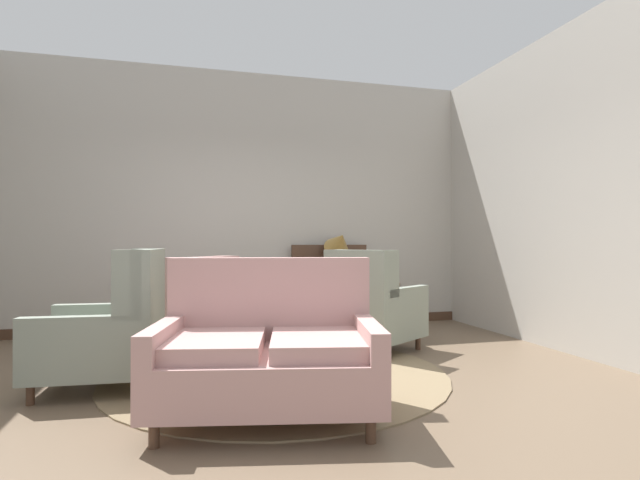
# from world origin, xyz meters

# --- Properties ---
(ground) EXTENTS (8.38, 8.38, 0.00)m
(ground) POSITION_xyz_m (0.00, 0.00, 0.00)
(ground) COLOR brown
(wall_back) EXTENTS (6.14, 0.08, 3.33)m
(wall_back) POSITION_xyz_m (0.00, 2.64, 1.67)
(wall_back) COLOR #BCB7AD
(wall_back) RESTS_ON ground
(wall_right) EXTENTS (0.08, 3.69, 3.33)m
(wall_right) POSITION_xyz_m (2.99, 0.79, 1.67)
(wall_right) COLOR #BCB7AD
(wall_right) RESTS_ON ground
(baseboard_back) EXTENTS (5.98, 0.03, 0.12)m
(baseboard_back) POSITION_xyz_m (0.00, 2.58, 0.06)
(baseboard_back) COLOR #4C3323
(baseboard_back) RESTS_ON ground
(area_rug) EXTENTS (2.83, 2.83, 0.01)m
(area_rug) POSITION_xyz_m (0.00, 0.30, 0.01)
(area_rug) COLOR #847051
(area_rug) RESTS_ON ground
(coffee_table) EXTENTS (0.83, 0.83, 0.52)m
(coffee_table) POSITION_xyz_m (-0.02, 0.45, 0.42)
(coffee_table) COLOR #4C3323
(coffee_table) RESTS_ON ground
(porcelain_vase) EXTENTS (0.15, 0.15, 0.37)m
(porcelain_vase) POSITION_xyz_m (0.03, 0.39, 0.68)
(porcelain_vase) COLOR brown
(porcelain_vase) RESTS_ON coffee_table
(settee) EXTENTS (1.54, 1.15, 1.01)m
(settee) POSITION_xyz_m (-0.24, -0.67, 0.41)
(settee) COLOR tan
(settee) RESTS_ON ground
(armchair_foreground_right) EXTENTS (0.94, 0.88, 1.06)m
(armchair_foreground_right) POSITION_xyz_m (-1.30, 0.28, 0.44)
(armchair_foreground_right) COLOR gray
(armchair_foreground_right) RESTS_ON ground
(armchair_far_left) EXTENTS (1.10, 1.07, 1.04)m
(armchair_far_left) POSITION_xyz_m (1.08, 0.91, 0.44)
(armchair_far_left) COLOR gray
(armchair_far_left) RESTS_ON ground
(armchair_near_sideboard) EXTENTS (1.14, 1.14, 0.98)m
(armchair_near_sideboard) POSITION_xyz_m (-0.74, 1.28, 0.43)
(armchair_near_sideboard) COLOR tan
(armchair_near_sideboard) RESTS_ON ground
(side_table) EXTENTS (0.54, 0.54, 0.67)m
(side_table) POSITION_xyz_m (1.25, 1.25, 0.41)
(side_table) COLOR #4C3323
(side_table) RESTS_ON ground
(sideboard) EXTENTS (1.03, 0.34, 1.09)m
(sideboard) POSITION_xyz_m (1.08, 2.34, 0.48)
(sideboard) COLOR #4C3323
(sideboard) RESTS_ON ground
(gramophone) EXTENTS (0.36, 0.45, 0.51)m
(gramophone) POSITION_xyz_m (1.13, 2.25, 1.08)
(gramophone) COLOR #4C3323
(gramophone) RESTS_ON sideboard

